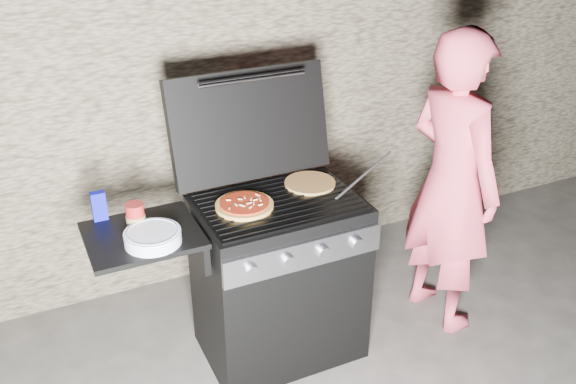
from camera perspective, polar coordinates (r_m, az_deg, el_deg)
name	(u,v)px	position (r m, az deg, el deg)	size (l,w,h in m)	color
ground	(280,346)	(3.64, -0.73, -13.55)	(50.00, 50.00, 0.00)	#393735
stone_wall	(209,130)	(4.01, -7.05, 5.53)	(8.00, 0.35, 1.80)	gray
gas_grill	(234,291)	(3.28, -4.81, -8.72)	(1.34, 0.79, 0.91)	black
pizza_topped	(244,204)	(3.06, -3.90, -1.12)	(0.28, 0.28, 0.03)	#E5BC66
pizza_plain	(310,183)	(3.27, 1.96, 0.80)	(0.26, 0.26, 0.01)	#DEA555
sauce_jar	(136,217)	(2.95, -13.40, -2.15)	(0.08, 0.08, 0.13)	maroon
blue_carton	(99,206)	(3.07, -16.45, -1.20)	(0.07, 0.04, 0.14)	#090E9D
plate_stack	(153,237)	(2.85, -11.93, -3.95)	(0.25, 0.25, 0.06)	white
person	(452,183)	(3.54, 14.33, 0.75)	(0.62, 0.40, 1.69)	#E54B62
tongs	(364,174)	(3.30, 6.81, 1.62)	(0.01, 0.01, 0.49)	black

